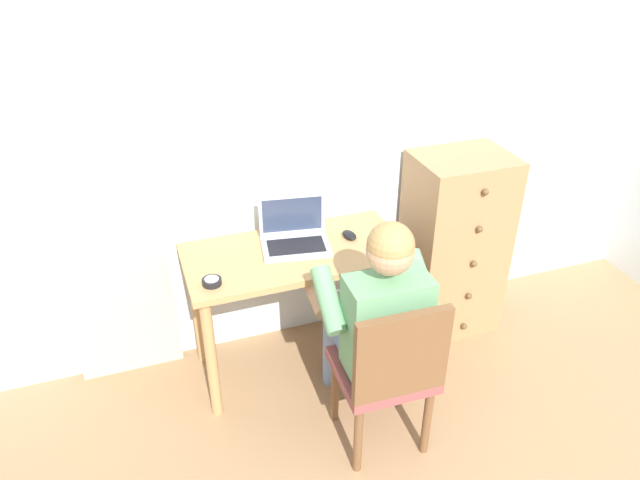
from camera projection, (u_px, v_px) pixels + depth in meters
wall_back at (319, 127)px, 3.07m from camera, size 4.80×0.05×2.50m
curtain_panel at (99, 196)px, 2.79m from camera, size 0.54×0.03×2.15m
desk at (295, 272)px, 3.05m from camera, size 1.11×0.54×0.75m
dresser at (454, 244)px, 3.43m from camera, size 0.52×0.44×1.09m
chair at (389, 370)px, 2.63m from camera, size 0.43×0.41×0.87m
person_seated at (375, 313)px, 2.69m from camera, size 0.54×0.59×1.19m
laptop at (295, 235)px, 3.02m from camera, size 0.38×0.30×0.24m
computer_mouse at (349, 235)px, 3.09m from camera, size 0.07×0.11×0.03m
desk_clock at (212, 282)px, 2.73m from camera, size 0.09×0.09×0.03m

